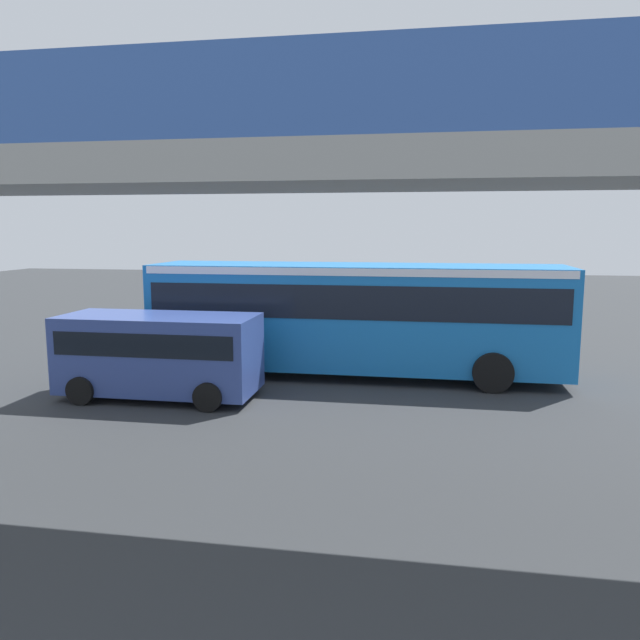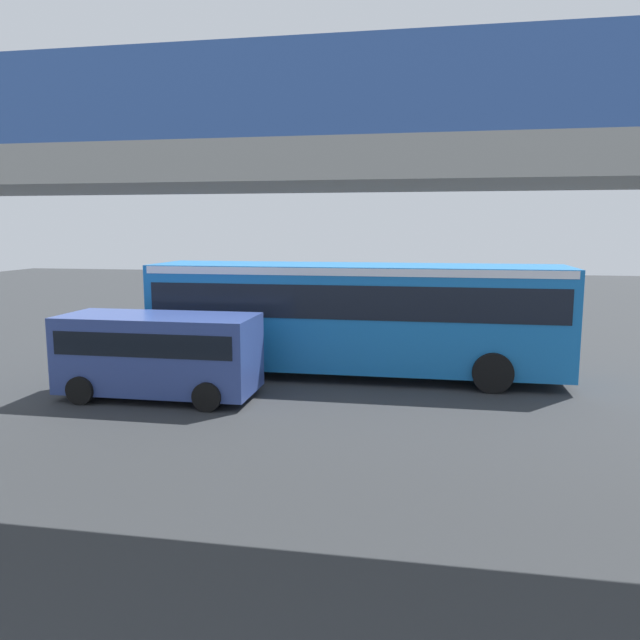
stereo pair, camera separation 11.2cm
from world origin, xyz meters
TOP-DOWN VIEW (x-y plane):
  - ground at (0.00, 0.00)m, footprint 80.00×80.00m
  - city_bus at (1.12, 0.97)m, footprint 11.54×2.85m
  - parked_van at (5.60, 4.10)m, footprint 4.80×2.17m
  - traffic_sign at (-0.36, -4.26)m, footprint 0.08×0.60m
  - lane_dash_leftmost at (-4.00, -2.51)m, footprint 2.00×0.20m
  - lane_dash_left at (0.00, -2.51)m, footprint 2.00×0.20m
  - lane_dash_centre at (4.00, -2.51)m, footprint 2.00×0.20m
  - pedestrian_overpass at (0.00, 9.66)m, footprint 25.84×2.60m

SIDE VIEW (x-z plane):
  - ground at x=0.00m, z-range 0.00..0.00m
  - lane_dash_leftmost at x=-4.00m, z-range 0.00..0.01m
  - lane_dash_left at x=0.00m, z-range 0.00..0.01m
  - lane_dash_centre at x=4.00m, z-range 0.00..0.01m
  - parked_van at x=5.60m, z-range 0.16..2.21m
  - city_bus at x=1.12m, z-range 0.31..3.46m
  - traffic_sign at x=-0.36m, z-range 0.49..3.29m
  - pedestrian_overpass at x=0.00m, z-range 1.45..7.76m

